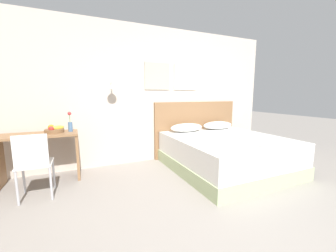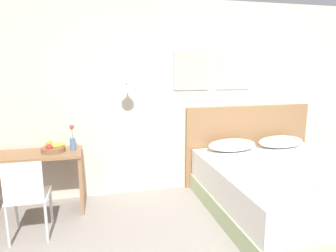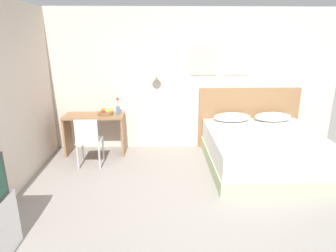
{
  "view_description": "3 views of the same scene",
  "coord_description": "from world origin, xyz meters",
  "px_view_note": "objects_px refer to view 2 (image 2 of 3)",
  "views": [
    {
      "loc": [
        -1.16,
        -1.3,
        1.34
      ],
      "look_at": [
        0.27,
        1.89,
        0.81
      ],
      "focal_mm": 22.0,
      "sensor_mm": 36.0,
      "label": 1
    },
    {
      "loc": [
        -0.98,
        -1.41,
        1.78
      ],
      "look_at": [
        -0.16,
        1.9,
        1.09
      ],
      "focal_mm": 32.0,
      "sensor_mm": 36.0,
      "label": 2
    },
    {
      "loc": [
        -0.51,
        -3.07,
        2.21
      ],
      "look_at": [
        -0.37,
        1.5,
        0.77
      ],
      "focal_mm": 32.0,
      "sensor_mm": 36.0,
      "label": 3
    }
  ],
  "objects_px": {
    "headboard": "(248,145)",
    "pillow_left": "(232,145)",
    "desk_chair": "(26,193)",
    "pillow_right": "(281,142)",
    "desk": "(36,172)",
    "flower_vase": "(73,141)",
    "bed": "(287,189)",
    "folded_towel_near_foot": "(314,171)",
    "fruit_bowl": "(53,148)"
  },
  "relations": [
    {
      "from": "headboard",
      "to": "pillow_left",
      "type": "bearing_deg",
      "value": -146.17
    },
    {
      "from": "desk_chair",
      "to": "pillow_right",
      "type": "bearing_deg",
      "value": 11.12
    },
    {
      "from": "desk",
      "to": "flower_vase",
      "type": "relative_size",
      "value": 3.41
    },
    {
      "from": "bed",
      "to": "pillow_left",
      "type": "height_order",
      "value": "pillow_left"
    },
    {
      "from": "bed",
      "to": "desk_chair",
      "type": "bearing_deg",
      "value": 177.96
    },
    {
      "from": "folded_towel_near_foot",
      "to": "flower_vase",
      "type": "xyz_separation_m",
      "value": [
        -2.62,
        1.05,
        0.25
      ]
    },
    {
      "from": "bed",
      "to": "pillow_left",
      "type": "xyz_separation_m",
      "value": [
        -0.39,
        0.76,
        0.38
      ]
    },
    {
      "from": "headboard",
      "to": "bed",
      "type": "bearing_deg",
      "value": -90.0
    },
    {
      "from": "headboard",
      "to": "desk",
      "type": "xyz_separation_m",
      "value": [
        -2.97,
        -0.29,
        -0.08
      ]
    },
    {
      "from": "fruit_bowl",
      "to": "desk_chair",
      "type": "bearing_deg",
      "value": -107.21
    },
    {
      "from": "fruit_bowl",
      "to": "flower_vase",
      "type": "distance_m",
      "value": 0.24
    },
    {
      "from": "desk_chair",
      "to": "flower_vase",
      "type": "xyz_separation_m",
      "value": [
        0.43,
        0.65,
        0.36
      ]
    },
    {
      "from": "pillow_right",
      "to": "fruit_bowl",
      "type": "height_order",
      "value": "fruit_bowl"
    },
    {
      "from": "headboard",
      "to": "pillow_left",
      "type": "relative_size",
      "value": 2.83
    },
    {
      "from": "bed",
      "to": "flower_vase",
      "type": "relative_size",
      "value": 6.22
    },
    {
      "from": "flower_vase",
      "to": "fruit_bowl",
      "type": "bearing_deg",
      "value": -177.38
    },
    {
      "from": "bed",
      "to": "headboard",
      "type": "xyz_separation_m",
      "value": [
        0.0,
        1.02,
        0.3
      ]
    },
    {
      "from": "headboard",
      "to": "pillow_left",
      "type": "xyz_separation_m",
      "value": [
        -0.39,
        -0.26,
        0.09
      ]
    },
    {
      "from": "bed",
      "to": "desk_chair",
      "type": "relative_size",
      "value": 2.29
    },
    {
      "from": "headboard",
      "to": "flower_vase",
      "type": "xyz_separation_m",
      "value": [
        -2.52,
        -0.27,
        0.28
      ]
    },
    {
      "from": "headboard",
      "to": "flower_vase",
      "type": "bearing_deg",
      "value": -174.0
    },
    {
      "from": "pillow_right",
      "to": "fruit_bowl",
      "type": "distance_m",
      "value": 3.14
    },
    {
      "from": "bed",
      "to": "desk",
      "type": "bearing_deg",
      "value": 166.17
    },
    {
      "from": "desk",
      "to": "fruit_bowl",
      "type": "xyz_separation_m",
      "value": [
        0.21,
        0.02,
        0.28
      ]
    },
    {
      "from": "pillow_right",
      "to": "folded_towel_near_foot",
      "type": "relative_size",
      "value": 2.08
    },
    {
      "from": "headboard",
      "to": "pillow_right",
      "type": "height_order",
      "value": "headboard"
    },
    {
      "from": "bed",
      "to": "fruit_bowl",
      "type": "relative_size",
      "value": 6.86
    },
    {
      "from": "pillow_right",
      "to": "folded_towel_near_foot",
      "type": "xyz_separation_m",
      "value": [
        -0.29,
        -1.06,
        -0.05
      ]
    },
    {
      "from": "folded_towel_near_foot",
      "to": "pillow_left",
      "type": "bearing_deg",
      "value": 114.72
    },
    {
      "from": "pillow_left",
      "to": "desk",
      "type": "relative_size",
      "value": 0.64
    },
    {
      "from": "desk_chair",
      "to": "headboard",
      "type": "bearing_deg",
      "value": 17.25
    },
    {
      "from": "pillow_left",
      "to": "folded_towel_near_foot",
      "type": "distance_m",
      "value": 1.17
    },
    {
      "from": "pillow_left",
      "to": "pillow_right",
      "type": "distance_m",
      "value": 0.78
    },
    {
      "from": "bed",
      "to": "flower_vase",
      "type": "bearing_deg",
      "value": 163.31
    },
    {
      "from": "folded_towel_near_foot",
      "to": "pillow_right",
      "type": "bearing_deg",
      "value": 74.71
    },
    {
      "from": "headboard",
      "to": "pillow_right",
      "type": "xyz_separation_m",
      "value": [
        0.39,
        -0.26,
        0.09
      ]
    },
    {
      "from": "bed",
      "to": "folded_towel_near_foot",
      "type": "relative_size",
      "value": 5.93
    },
    {
      "from": "bed",
      "to": "flower_vase",
      "type": "xyz_separation_m",
      "value": [
        -2.52,
        0.76,
        0.58
      ]
    },
    {
      "from": "folded_towel_near_foot",
      "to": "fruit_bowl",
      "type": "relative_size",
      "value": 1.16
    },
    {
      "from": "pillow_left",
      "to": "flower_vase",
      "type": "xyz_separation_m",
      "value": [
        -2.13,
        -0.0,
        0.2
      ]
    },
    {
      "from": "bed",
      "to": "desk_chair",
      "type": "xyz_separation_m",
      "value": [
        -2.95,
        0.11,
        0.22
      ]
    },
    {
      "from": "headboard",
      "to": "desk_chair",
      "type": "relative_size",
      "value": 2.28
    },
    {
      "from": "bed",
      "to": "desk_chair",
      "type": "height_order",
      "value": "desk_chair"
    },
    {
      "from": "headboard",
      "to": "flower_vase",
      "type": "distance_m",
      "value": 2.55
    },
    {
      "from": "headboard",
      "to": "folded_towel_near_foot",
      "type": "height_order",
      "value": "headboard"
    },
    {
      "from": "bed",
      "to": "pillow_right",
      "type": "relative_size",
      "value": 2.85
    },
    {
      "from": "folded_towel_near_foot",
      "to": "headboard",
      "type": "bearing_deg",
      "value": 94.29
    },
    {
      "from": "desk",
      "to": "desk_chair",
      "type": "xyz_separation_m",
      "value": [
        0.02,
        -0.63,
        -0.0
      ]
    },
    {
      "from": "headboard",
      "to": "folded_towel_near_foot",
      "type": "bearing_deg",
      "value": -85.71
    },
    {
      "from": "pillow_right",
      "to": "desk_chair",
      "type": "relative_size",
      "value": 0.8
    }
  ]
}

